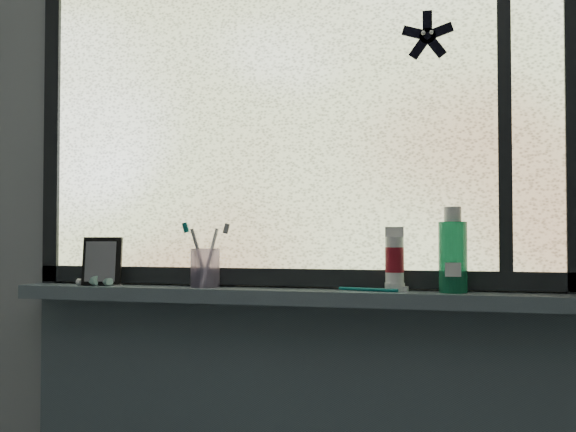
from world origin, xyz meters
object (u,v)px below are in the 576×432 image
(mouthwash_bottle, at_px, (453,250))
(cream_tube, at_px, (395,257))
(vanity_mirror, at_px, (102,261))
(toothbrush_cup, at_px, (205,268))

(mouthwash_bottle, height_order, cream_tube, mouthwash_bottle)
(vanity_mirror, xyz_separation_m, cream_tube, (0.87, 0.02, 0.02))
(toothbrush_cup, xyz_separation_m, cream_tube, (0.55, 0.00, 0.04))
(cream_tube, bearing_deg, mouthwash_bottle, -2.08)
(toothbrush_cup, relative_size, mouthwash_bottle, 0.60)
(toothbrush_cup, distance_m, cream_tube, 0.55)
(mouthwash_bottle, bearing_deg, toothbrush_cup, 179.78)
(mouthwash_bottle, distance_m, cream_tube, 0.15)
(vanity_mirror, height_order, cream_tube, cream_tube)
(vanity_mirror, height_order, mouthwash_bottle, mouthwash_bottle)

